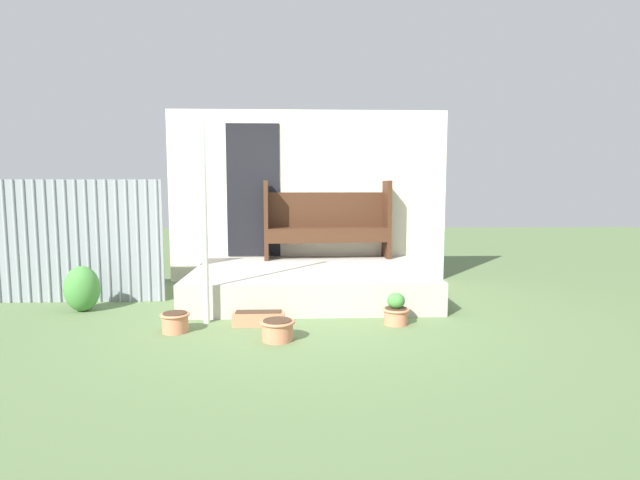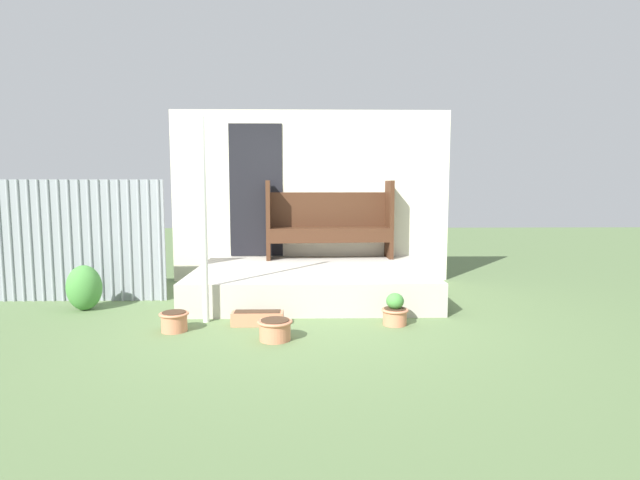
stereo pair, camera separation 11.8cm
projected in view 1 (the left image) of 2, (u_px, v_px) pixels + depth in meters
The scene contains 11 objects.
ground_plane at pixel (296, 319), 5.52m from camera, with size 24.00×24.00×0.00m, color #5B7547.
porch_slab at pixel (310, 282), 6.61m from camera, with size 3.03×2.23×0.38m.
house_wall at pixel (306, 196), 7.62m from camera, with size 4.23×0.08×2.60m.
fence_corrugated at pixel (67, 241), 6.24m from camera, with size 2.36×0.05×1.54m.
support_post at pixel (204, 222), 5.25m from camera, with size 0.07×0.07×2.18m.
bench at pixel (327, 220), 7.44m from camera, with size 1.89×0.51×1.16m.
flower_pot_left at pixel (175, 321), 5.01m from camera, with size 0.30×0.30×0.20m.
flower_pot_middle at pixel (277, 329), 4.74m from camera, with size 0.34×0.34×0.20m.
flower_pot_right at pixel (396, 311), 5.28m from camera, with size 0.29×0.29×0.34m.
planter_box_rect at pixel (259, 318), 5.25m from camera, with size 0.54×0.17×0.15m.
shrub_by_fence at pixel (82, 289), 5.83m from camera, with size 0.40×0.36×0.54m.
Camera 1 is at (0.04, -5.40, 1.46)m, focal length 28.00 mm.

